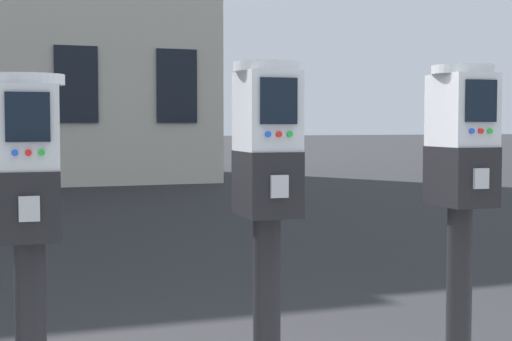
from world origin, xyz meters
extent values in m
cube|color=black|center=(-0.88, -0.19, 1.10)|extent=(0.18, 0.25, 0.20)
cube|color=#A5A8AD|center=(-0.88, -0.32, 1.10)|extent=(0.06, 0.02, 0.07)
cube|color=#B7BABF|center=(-0.88, -0.19, 1.32)|extent=(0.18, 0.24, 0.24)
cube|color=black|center=(-0.88, -0.31, 1.35)|extent=(0.12, 0.01, 0.14)
cylinder|color=blue|center=(-0.92, -0.31, 1.25)|extent=(0.02, 0.01, 0.02)
cylinder|color=red|center=(-0.88, -0.31, 1.25)|extent=(0.02, 0.01, 0.02)
cylinder|color=green|center=(-0.85, -0.31, 1.25)|extent=(0.02, 0.01, 0.02)
cylinder|color=#B7BABF|center=(-0.88, -0.19, 1.46)|extent=(0.23, 0.23, 0.03)
cube|color=black|center=(-0.14, -0.19, 1.14)|extent=(0.18, 0.25, 0.21)
cube|color=#A5A8AD|center=(-0.15, -0.32, 1.14)|extent=(0.06, 0.02, 0.07)
cube|color=#B7BABF|center=(-0.14, -0.19, 1.37)|extent=(0.18, 0.24, 0.25)
cube|color=black|center=(-0.14, -0.31, 1.40)|extent=(0.12, 0.01, 0.14)
cylinder|color=blue|center=(-0.18, -0.31, 1.30)|extent=(0.02, 0.01, 0.02)
cylinder|color=red|center=(-0.14, -0.31, 1.30)|extent=(0.02, 0.01, 0.02)
cylinder|color=green|center=(-0.11, -0.31, 1.30)|extent=(0.02, 0.01, 0.02)
cylinder|color=#B7BABF|center=(-0.14, -0.19, 1.51)|extent=(0.23, 0.23, 0.03)
cylinder|color=black|center=(0.60, -0.19, 0.59)|extent=(0.10, 0.10, 0.90)
cube|color=black|center=(0.60, -0.19, 1.15)|extent=(0.18, 0.25, 0.21)
cube|color=#A5A8AD|center=(0.59, -0.32, 1.15)|extent=(0.06, 0.02, 0.07)
cube|color=#B7BABF|center=(0.60, -0.19, 1.38)|extent=(0.18, 0.24, 0.26)
cube|color=black|center=(0.59, -0.31, 1.41)|extent=(0.12, 0.01, 0.14)
cylinder|color=blue|center=(0.56, -0.31, 1.31)|extent=(0.02, 0.01, 0.02)
cylinder|color=red|center=(0.59, -0.31, 1.31)|extent=(0.02, 0.01, 0.02)
cylinder|color=green|center=(0.63, -0.31, 1.31)|extent=(0.02, 0.01, 0.02)
cylinder|color=#B7BABF|center=(0.60, -0.19, 1.52)|extent=(0.23, 0.23, 0.03)
cube|color=black|center=(1.14, 14.07, 2.16)|extent=(0.90, 0.06, 1.60)
cube|color=black|center=(3.30, 14.07, 2.16)|extent=(0.90, 0.06, 1.60)
cube|color=black|center=(-0.02, 14.07, 1.05)|extent=(1.00, 0.07, 2.10)
camera|label=1|loc=(-1.04, -2.52, 1.33)|focal=54.71mm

